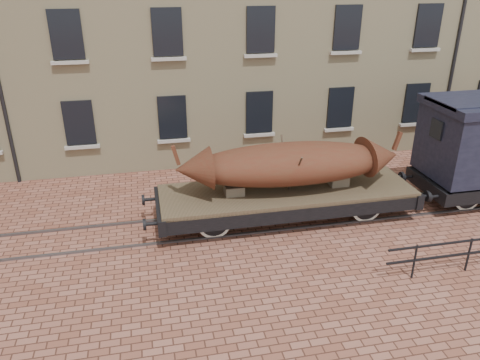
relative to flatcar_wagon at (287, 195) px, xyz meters
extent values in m
plane|color=brown|center=(-0.68, 0.00, -0.86)|extent=(90.00, 90.00, 0.00)
cube|color=black|center=(-6.68, 4.96, 1.34)|extent=(1.10, 0.12, 1.70)
cube|color=#AAA79E|center=(-6.68, 4.90, 0.39)|extent=(1.30, 0.18, 0.12)
cube|color=black|center=(-3.18, 4.96, 1.34)|extent=(1.10, 0.12, 1.70)
cube|color=#AAA79E|center=(-3.18, 4.90, 0.39)|extent=(1.30, 0.18, 0.12)
cube|color=black|center=(0.32, 4.96, 1.34)|extent=(1.10, 0.12, 1.70)
cube|color=#AAA79E|center=(0.32, 4.90, 0.39)|extent=(1.30, 0.18, 0.12)
cube|color=black|center=(3.82, 4.96, 1.34)|extent=(1.10, 0.12, 1.70)
cube|color=#AAA79E|center=(3.82, 4.90, 0.39)|extent=(1.30, 0.18, 0.12)
cube|color=black|center=(7.32, 4.96, 1.34)|extent=(1.10, 0.12, 1.70)
cube|color=#AAA79E|center=(7.32, 4.90, 0.39)|extent=(1.30, 0.18, 0.12)
cube|color=black|center=(-6.68, 4.96, 4.54)|extent=(1.10, 0.12, 1.70)
cube|color=#AAA79E|center=(-6.68, 4.90, 3.59)|extent=(1.30, 0.18, 0.12)
cube|color=black|center=(-3.18, 4.96, 4.54)|extent=(1.10, 0.12, 1.70)
cube|color=#AAA79E|center=(-3.18, 4.90, 3.59)|extent=(1.30, 0.18, 0.12)
cube|color=black|center=(0.32, 4.96, 4.54)|extent=(1.10, 0.12, 1.70)
cube|color=#AAA79E|center=(0.32, 4.90, 3.59)|extent=(1.30, 0.18, 0.12)
cube|color=black|center=(3.82, 4.96, 4.54)|extent=(1.10, 0.12, 1.70)
cube|color=#AAA79E|center=(3.82, 4.90, 3.59)|extent=(1.30, 0.18, 0.12)
cube|color=black|center=(7.32, 4.96, 4.54)|extent=(1.10, 0.12, 1.70)
cube|color=#AAA79E|center=(7.32, 4.90, 3.59)|extent=(1.30, 0.18, 0.12)
cube|color=#59595E|center=(-0.68, -0.72, -0.83)|extent=(30.00, 0.08, 0.06)
cube|color=#59595E|center=(-0.68, 0.72, -0.83)|extent=(30.00, 0.08, 0.06)
cylinder|color=black|center=(2.32, -3.80, -0.36)|extent=(0.06, 0.06, 1.00)
cylinder|color=black|center=(3.92, -3.80, -0.36)|extent=(0.06, 0.06, 1.00)
cube|color=brown|center=(0.00, 0.00, 0.15)|extent=(8.06, 2.37, 0.13)
cube|color=black|center=(0.00, -1.10, -0.11)|extent=(8.06, 0.17, 0.48)
cube|color=black|center=(0.00, 1.10, -0.11)|extent=(8.06, 0.17, 0.48)
cube|color=black|center=(-4.03, 0.00, -0.11)|extent=(0.24, 2.47, 0.48)
cylinder|color=black|center=(-4.33, -0.81, -0.11)|extent=(0.38, 0.11, 0.11)
cylinder|color=black|center=(-4.52, -0.81, -0.11)|extent=(0.09, 0.34, 0.34)
cylinder|color=black|center=(-4.33, 0.81, -0.11)|extent=(0.38, 0.11, 0.11)
cylinder|color=black|center=(-4.52, 0.81, -0.11)|extent=(0.09, 0.34, 0.34)
cube|color=black|center=(4.03, 0.00, -0.11)|extent=(0.24, 2.47, 0.48)
cylinder|color=black|center=(4.33, -0.81, -0.11)|extent=(0.38, 0.11, 0.11)
cylinder|color=black|center=(4.52, -0.81, -0.11)|extent=(0.09, 0.34, 0.34)
cylinder|color=black|center=(4.33, 0.81, -0.11)|extent=(0.38, 0.11, 0.11)
cylinder|color=black|center=(4.52, 0.81, -0.11)|extent=(0.09, 0.34, 0.34)
cylinder|color=black|center=(-2.47, 0.00, -0.34)|extent=(0.11, 2.04, 0.11)
cylinder|color=white|center=(-2.47, -0.72, -0.34)|extent=(1.03, 0.08, 1.03)
cylinder|color=black|center=(-2.47, -0.72, -0.34)|extent=(0.85, 0.11, 0.85)
cube|color=black|center=(-2.47, -0.85, -0.08)|extent=(0.97, 0.09, 0.11)
cylinder|color=white|center=(-2.47, 0.72, -0.34)|extent=(1.03, 0.08, 1.03)
cylinder|color=black|center=(-2.47, 0.72, -0.34)|extent=(0.85, 0.11, 0.85)
cube|color=black|center=(-2.47, 0.85, -0.08)|extent=(0.97, 0.09, 0.11)
cylinder|color=black|center=(2.47, 0.00, -0.34)|extent=(0.11, 2.04, 0.11)
cylinder|color=white|center=(2.47, -0.72, -0.34)|extent=(1.03, 0.08, 1.03)
cylinder|color=black|center=(2.47, -0.72, -0.34)|extent=(0.85, 0.11, 0.85)
cube|color=black|center=(2.47, -0.85, -0.08)|extent=(0.97, 0.09, 0.11)
cylinder|color=white|center=(2.47, 0.72, -0.34)|extent=(1.03, 0.08, 1.03)
cylinder|color=black|center=(2.47, 0.72, -0.34)|extent=(0.85, 0.11, 0.85)
cube|color=black|center=(2.47, 0.85, -0.08)|extent=(0.97, 0.09, 0.11)
cube|color=black|center=(0.00, 0.00, -0.27)|extent=(4.30, 0.06, 0.06)
cube|color=brown|center=(-1.72, 0.00, 0.37)|extent=(0.59, 0.54, 0.30)
cube|color=brown|center=(1.72, 0.00, 0.37)|extent=(0.59, 0.54, 0.30)
ellipsoid|color=#4D2014|center=(0.07, 0.00, 1.08)|extent=(6.43, 2.16, 1.28)
cone|color=#4D2014|center=(-2.95, 0.09, 1.13)|extent=(1.13, 1.24, 1.21)
cube|color=#4D2014|center=(-3.45, 0.10, 1.61)|extent=(0.26, 0.14, 0.61)
cone|color=#4D2014|center=(3.09, -0.09, 1.13)|extent=(1.13, 1.24, 1.21)
cube|color=#4D2014|center=(3.59, -0.10, 1.61)|extent=(0.26, 0.14, 0.61)
cylinder|color=#433528|center=(0.07, -0.52, 0.95)|extent=(0.05, 1.09, 1.50)
cylinder|color=#433528|center=(0.07, 0.52, 0.95)|extent=(0.05, 1.09, 1.50)
cube|color=black|center=(5.03, 0.00, -0.15)|extent=(0.22, 2.43, 0.46)
cylinder|color=black|center=(4.58, -0.81, -0.15)|extent=(0.08, 0.32, 0.32)
cylinder|color=black|center=(4.58, 0.81, -0.15)|extent=(0.08, 0.32, 0.32)
cylinder|color=black|center=(6.14, 0.00, -0.37)|extent=(0.10, 1.92, 0.10)
cylinder|color=white|center=(6.14, -0.72, -0.37)|extent=(0.97, 0.07, 0.97)
cylinder|color=black|center=(6.14, -0.72, -0.37)|extent=(0.80, 0.10, 0.80)
cylinder|color=white|center=(6.14, 0.72, -0.37)|extent=(0.97, 0.07, 0.97)
cylinder|color=black|center=(6.14, 0.72, -0.37)|extent=(0.80, 0.10, 0.80)
cube|color=black|center=(5.01, 0.00, 1.87)|extent=(0.08, 0.61, 0.61)
camera|label=1|loc=(-4.26, -12.88, 6.58)|focal=35.00mm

